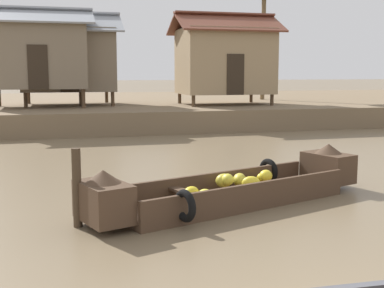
{
  "coord_description": "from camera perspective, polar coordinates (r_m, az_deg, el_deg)",
  "views": [
    {
      "loc": [
        -2.51,
        -3.28,
        2.38
      ],
      "look_at": [
        0.22,
        6.79,
        0.92
      ],
      "focal_mm": 47.49,
      "sensor_mm": 36.0,
      "label": 1
    }
  ],
  "objects": [
    {
      "name": "ground_plane",
      "position": [
        13.72,
        -4.42,
        -2.02
      ],
      "size": [
        300.0,
        300.0,
        0.0
      ],
      "primitive_type": "plane",
      "color": "#726047"
    },
    {
      "name": "riverbank_strip",
      "position": [
        29.13,
        -10.23,
        4.08
      ],
      "size": [
        160.0,
        20.0,
        0.9
      ],
      "primitive_type": "cube",
      "color": "#756047",
      "rests_on": "ground"
    },
    {
      "name": "banana_boat",
      "position": [
        9.3,
        4.6,
        -4.92
      ],
      "size": [
        5.74,
        2.85,
        0.92
      ],
      "color": "#473323",
      "rests_on": "ground"
    },
    {
      "name": "stilt_house_left",
      "position": [
        23.01,
        -16.88,
        9.66
      ],
      "size": [
        4.66,
        3.11,
        4.25
      ],
      "color": "#4C3826",
      "rests_on": "riverbank_strip"
    },
    {
      "name": "stilt_house_mid_left",
      "position": [
        24.37,
        -13.77,
        9.29
      ],
      "size": [
        4.83,
        3.59,
        4.26
      ],
      "color": "#4C3826",
      "rests_on": "riverbank_strip"
    },
    {
      "name": "stilt_house_mid_right",
      "position": [
        24.08,
        3.69,
        9.38
      ],
      "size": [
        4.83,
        3.44,
        4.24
      ],
      "color": "#4C3826",
      "rests_on": "riverbank_strip"
    },
    {
      "name": "mooring_post",
      "position": [
        8.06,
        -12.8,
        -4.83
      ],
      "size": [
        0.14,
        0.14,
        1.24
      ],
      "primitive_type": "cylinder",
      "color": "#423323",
      "rests_on": "ground"
    }
  ]
}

